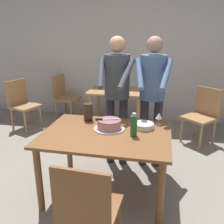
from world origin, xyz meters
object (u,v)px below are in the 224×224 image
wine_glass_near (159,116)px  background_table (117,99)px  chair_near_side (88,208)px  background_chair_2 (202,113)px  plate_stack (144,126)px  hurricane_lamp (88,112)px  person_standing_beside (152,89)px  water_bottle (134,126)px  cake_knife (103,119)px  background_chair_3 (64,95)px  person_cutting_cake (117,88)px  background_chair_1 (22,102)px  cake_on_platter (109,125)px  main_dining_table (106,143)px

wine_glass_near → background_table: 1.81m
chair_near_side → background_chair_2: same height
plate_stack → hurricane_lamp: hurricane_lamp is taller
person_standing_beside → water_bottle: bearing=-100.2°
water_bottle → cake_knife: bearing=162.8°
wine_glass_near → background_chair_2: size_ratio=0.16×
background_table → chair_near_side: bearing=-83.7°
background_table → background_chair_3: bearing=163.2°
person_standing_beside → chair_near_side: size_ratio=1.91×
person_cutting_cake → hurricane_lamp: bearing=-126.4°
hurricane_lamp → background_chair_2: (1.51, 1.35, -0.37)m
wine_glass_near → background_chair_2: bearing=62.9°
cake_knife → wine_glass_near: 0.65m
person_cutting_cake → background_table: 1.38m
background_table → background_chair_1: 1.77m
cake_on_platter → wine_glass_near: size_ratio=2.36×
cake_on_platter → cake_knife: bearing=-164.9°
wine_glass_near → background_table: wine_glass_near is taller
main_dining_table → person_cutting_cake: bearing=91.7°
hurricane_lamp → background_table: bearing=88.7°
plate_stack → wine_glass_near: 0.23m
background_chair_2 → hurricane_lamp: bearing=-138.1°
cake_knife → background_chair_3: background_chair_3 is taller
cake_on_platter → cake_knife: 0.10m
water_bottle → background_table: (-0.55, 1.99, -0.29)m
background_chair_1 → plate_stack: bearing=-31.2°
water_bottle → chair_near_side: size_ratio=0.28×
cake_on_platter → plate_stack: 0.39m
chair_near_side → background_chair_3: (-1.49, 3.18, 0.00)m
cake_on_platter → background_table: cake_on_platter is taller
background_chair_1 → background_chair_2: same height
background_chair_1 → cake_knife: bearing=-38.9°
plate_stack → background_chair_2: background_chair_2 is taller
background_table → water_bottle: bearing=-74.4°
person_standing_beside → background_chair_3: 2.52m
water_bottle → background_chair_2: 1.96m
water_bottle → plate_stack: bearing=69.7°
main_dining_table → chair_near_side: size_ratio=1.50×
background_table → plate_stack: bearing=-70.0°
background_table → background_chair_3: background_chair_3 is taller
plate_stack → water_bottle: bearing=-110.3°
water_bottle → chair_near_side: bearing=-105.8°
cake_knife → background_table: cake_knife is taller
person_cutting_cake → background_chair_1: size_ratio=1.91×
cake_knife → background_chair_3: bearing=121.6°
chair_near_side → plate_stack: bearing=73.2°
background_table → background_chair_2: background_chair_2 is taller
person_cutting_cake → background_chair_3: person_cutting_cake is taller
main_dining_table → background_chair_1: (-2.00, 1.65, -0.14)m
person_standing_beside → cake_on_platter: bearing=-124.0°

